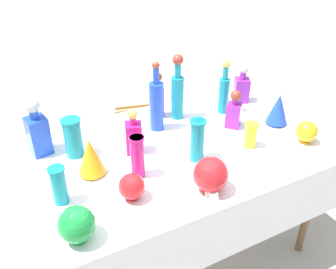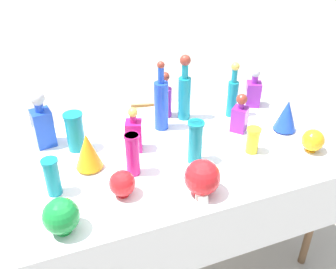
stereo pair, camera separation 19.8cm
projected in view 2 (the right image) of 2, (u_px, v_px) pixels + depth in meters
The scene contains 26 objects.
ground_plane at pixel (168, 246), 2.45m from camera, with size 40.00×40.00×0.00m, color #A0998C.
display_table at pixel (171, 163), 2.05m from camera, with size 1.67×1.04×0.76m.
tall_bottle_0 at pixel (161, 103), 2.16m from camera, with size 0.08×0.08×0.42m.
tall_bottle_1 at pixel (165, 99), 2.32m from camera, with size 0.08×0.08×0.29m.
tall_bottle_2 at pixel (185, 92), 2.26m from camera, with size 0.08×0.08×0.41m.
tall_bottle_3 at pixel (233, 94), 2.30m from camera, with size 0.06×0.06×0.35m.
square_decanter_0 at pixel (253, 91), 2.45m from camera, with size 0.12×0.12×0.26m.
square_decanter_1 at pixel (134, 133), 2.00m from camera, with size 0.11×0.11×0.26m.
square_decanter_2 at pixel (42, 123), 2.02m from camera, with size 0.12×0.12×0.32m.
square_decanter_3 at pixel (240, 115), 2.17m from camera, with size 0.12×0.12×0.24m.
slender_vase_0 at pixel (133, 153), 1.81m from camera, with size 0.08×0.08×0.23m.
slender_vase_1 at pixel (75, 131), 2.00m from camera, with size 0.10×0.10×0.22m.
slender_vase_2 at pixel (253, 139), 1.99m from camera, with size 0.08×0.08×0.15m.
slender_vase_3 at pixel (52, 176), 1.69m from camera, with size 0.08×0.08×0.19m.
slender_vase_4 at pixel (195, 141), 1.90m from camera, with size 0.09×0.09×0.23m.
fluted_vase_0 at pixel (88, 151), 1.86m from camera, with size 0.14×0.14×0.20m.
fluted_vase_1 at pixel (286, 115), 2.17m from camera, with size 0.13×0.13×0.19m.
round_bowl_0 at pixel (202, 177), 1.70m from camera, with size 0.17×0.17×0.18m.
round_bowl_1 at pixel (61, 216), 1.50m from camera, with size 0.15×0.15×0.16m.
round_bowl_2 at pixel (122, 183), 1.70m from camera, with size 0.12×0.12×0.13m.
round_bowl_3 at pixel (313, 140), 2.01m from camera, with size 0.12×0.12×0.13m.
price_tag_left at pixel (203, 201), 1.67m from camera, with size 0.05×0.01×0.04m, color white.
price_tag_center at pixel (110, 224), 1.55m from camera, with size 0.06×0.01×0.04m, color white.
price_tag_right at pixel (200, 196), 1.70m from camera, with size 0.04×0.01×0.04m, color white.
cardboard_box_behind_left at pixel (157, 134), 3.26m from camera, with size 0.49×0.45×0.46m.
cardboard_box_behind_right at pixel (160, 140), 3.17m from camera, with size 0.55×0.48×0.48m.
Camera 2 is at (-0.61, -1.58, 1.92)m, focal length 40.00 mm.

